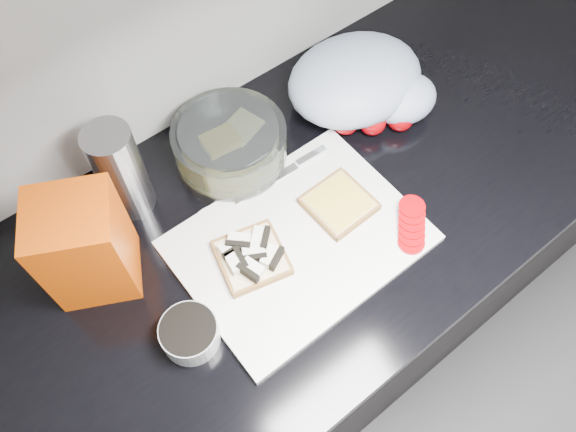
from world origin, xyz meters
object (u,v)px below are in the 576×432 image
object	(u,v)px
glass_bowl	(230,146)
cutting_board	(299,241)
bread_bag	(85,246)
steel_canister	(121,172)

from	to	relation	value
glass_bowl	cutting_board	bearing A→B (deg)	-93.13
bread_bag	steel_canister	xyz separation A→B (m)	(0.11, 0.09, -0.00)
glass_bowl	bread_bag	size ratio (longest dim) A/B	1.05
cutting_board	bread_bag	size ratio (longest dim) A/B	2.05
bread_bag	steel_canister	bearing A→B (deg)	66.19
glass_bowl	steel_canister	xyz separation A→B (m)	(-0.19, 0.03, 0.05)
bread_bag	steel_canister	distance (m)	0.14
bread_bag	steel_canister	size ratio (longest dim) A/B	1.03
cutting_board	glass_bowl	xyz separation A→B (m)	(0.01, 0.21, 0.04)
cutting_board	bread_bag	distance (m)	0.34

